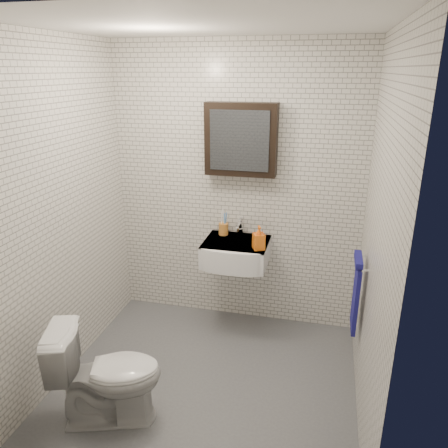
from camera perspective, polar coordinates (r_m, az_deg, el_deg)
ground at (r=3.56m, az=-2.16°, el=-19.62°), size 2.20×2.00×0.01m
room_shell at (r=2.87m, az=-2.53°, el=3.64°), size 2.22×2.02×2.51m
washbasin at (r=3.77m, az=1.46°, el=-3.83°), size 0.55×0.50×0.20m
faucet at (r=3.88m, az=2.10°, el=-0.52°), size 0.06×0.20×0.15m
mirror_cabinet at (r=3.69m, az=2.24°, el=10.96°), size 0.60×0.15×0.60m
towel_rail at (r=3.37m, az=16.91°, el=-8.27°), size 0.09×0.30×0.58m
toothbrush_cup at (r=3.90m, az=-0.07°, el=-0.57°), size 0.11×0.11×0.23m
soap_bottle at (r=3.58m, az=4.57°, el=-1.80°), size 0.12×0.12×0.20m
toilet at (r=3.14m, az=-15.00°, el=-18.35°), size 0.79×0.60×0.72m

